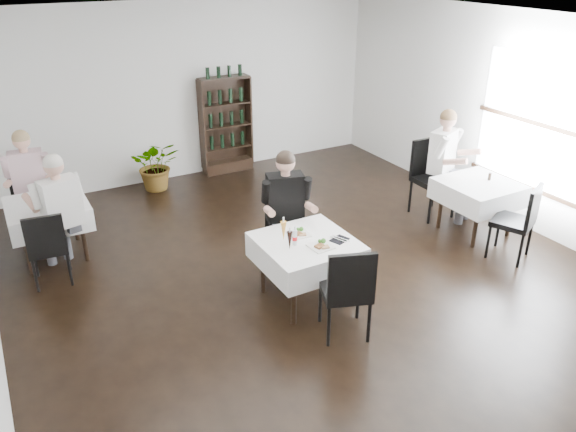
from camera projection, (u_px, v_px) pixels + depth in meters
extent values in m
plane|color=black|center=(327.00, 291.00, 6.74)|extent=(9.00, 9.00, 0.00)
plane|color=white|center=(336.00, 31.00, 5.44)|extent=(9.00, 9.00, 0.00)
plane|color=white|center=(188.00, 91.00, 9.64)|extent=(7.00, 0.00, 7.00)
plane|color=white|center=(547.00, 129.00, 7.62)|extent=(0.00, 9.00, 9.00)
cube|color=white|center=(546.00, 126.00, 7.59)|extent=(0.03, 2.20, 1.80)
cube|color=black|center=(533.00, 189.00, 7.98)|extent=(0.05, 2.30, 0.06)
cube|color=black|center=(228.00, 165.00, 10.36)|extent=(0.90, 0.28, 0.20)
cylinder|color=black|center=(294.00, 296.00, 6.00)|extent=(0.06, 0.06, 0.71)
cylinder|color=black|center=(263.00, 266.00, 6.58)|extent=(0.06, 0.06, 0.71)
cylinder|color=black|center=(350.00, 279.00, 6.32)|extent=(0.06, 0.06, 0.71)
cylinder|color=black|center=(316.00, 251.00, 6.90)|extent=(0.06, 0.06, 0.71)
cube|color=black|center=(306.00, 244.00, 6.29)|extent=(0.85, 0.85, 0.04)
cube|color=white|center=(306.00, 252.00, 6.34)|extent=(1.03, 1.03, 0.30)
cylinder|color=black|center=(27.00, 249.00, 6.95)|extent=(0.06, 0.06, 0.71)
cylinder|color=black|center=(21.00, 227.00, 7.49)|extent=(0.06, 0.06, 0.71)
cylinder|color=black|center=(83.00, 237.00, 7.25)|extent=(0.06, 0.06, 0.71)
cylinder|color=black|center=(74.00, 217.00, 7.79)|extent=(0.06, 0.06, 0.71)
cube|color=black|center=(46.00, 206.00, 7.21)|extent=(0.80, 0.80, 0.04)
cube|color=white|center=(48.00, 214.00, 7.25)|extent=(0.98, 0.98, 0.30)
cylinder|color=black|center=(476.00, 224.00, 7.59)|extent=(0.06, 0.06, 0.71)
cylinder|color=black|center=(441.00, 205.00, 8.12)|extent=(0.06, 0.06, 0.71)
cylinder|color=black|center=(511.00, 213.00, 7.89)|extent=(0.06, 0.06, 0.71)
cylinder|color=black|center=(475.00, 196.00, 8.42)|extent=(0.06, 0.06, 0.71)
cube|color=black|center=(479.00, 185.00, 7.84)|extent=(0.80, 0.80, 0.04)
cube|color=white|center=(478.00, 192.00, 7.89)|extent=(0.98, 0.98, 0.30)
imported|color=#1F501B|center=(156.00, 165.00, 9.42)|extent=(0.94, 0.86, 0.87)
cylinder|color=black|center=(269.00, 262.00, 6.94)|extent=(0.03, 0.03, 0.43)
cylinder|color=black|center=(268.00, 247.00, 7.28)|extent=(0.03, 0.03, 0.43)
cylinder|color=black|center=(299.00, 261.00, 6.97)|extent=(0.03, 0.03, 0.43)
cylinder|color=black|center=(296.00, 246.00, 7.31)|extent=(0.03, 0.03, 0.43)
cube|color=black|center=(283.00, 237.00, 7.02)|extent=(0.57, 0.57, 0.07)
cube|color=black|center=(282.00, 212.00, 7.09)|extent=(0.41, 0.22, 0.47)
cylinder|color=black|center=(358.00, 299.00, 6.15)|extent=(0.04, 0.04, 0.49)
cylinder|color=black|center=(369.00, 322.00, 5.77)|extent=(0.04, 0.04, 0.49)
cylinder|color=black|center=(320.00, 303.00, 6.09)|extent=(0.04, 0.04, 0.49)
cylinder|color=black|center=(329.00, 326.00, 5.71)|extent=(0.04, 0.04, 0.49)
cube|color=black|center=(345.00, 290.00, 5.81)|extent=(0.63, 0.63, 0.07)
cube|color=black|center=(352.00, 278.00, 5.49)|extent=(0.48, 0.22, 0.53)
cylinder|color=black|center=(26.00, 233.00, 7.67)|extent=(0.03, 0.03, 0.41)
cylinder|color=black|center=(20.00, 224.00, 7.93)|extent=(0.03, 0.03, 0.41)
cylinder|color=black|center=(53.00, 226.00, 7.85)|extent=(0.03, 0.03, 0.41)
cylinder|color=black|center=(46.00, 218.00, 8.11)|extent=(0.03, 0.03, 0.41)
cube|color=black|center=(33.00, 210.00, 7.79)|extent=(0.45, 0.45, 0.06)
cube|color=black|center=(26.00, 190.00, 7.82)|extent=(0.41, 0.09, 0.44)
cylinder|color=black|center=(68.00, 255.00, 7.08)|extent=(0.03, 0.03, 0.44)
cylinder|color=black|center=(70.00, 270.00, 6.77)|extent=(0.03, 0.03, 0.44)
cylinder|color=black|center=(35.00, 261.00, 6.95)|extent=(0.03, 0.03, 0.44)
cylinder|color=black|center=(35.00, 276.00, 6.63)|extent=(0.03, 0.03, 0.44)
cube|color=black|center=(48.00, 247.00, 6.75)|extent=(0.49, 0.49, 0.07)
cube|color=black|center=(45.00, 235.00, 6.47)|extent=(0.44, 0.10, 0.48)
cylinder|color=black|center=(430.00, 207.00, 8.29)|extent=(0.04, 0.04, 0.53)
cylinder|color=black|center=(410.00, 196.00, 8.65)|extent=(0.04, 0.04, 0.53)
cylinder|color=black|center=(454.00, 201.00, 8.48)|extent=(0.04, 0.04, 0.53)
cylinder|color=black|center=(433.00, 191.00, 8.84)|extent=(0.04, 0.04, 0.53)
cube|color=black|center=(434.00, 181.00, 8.44)|extent=(0.54, 0.54, 0.08)
cube|color=black|center=(426.00, 157.00, 8.50)|extent=(0.53, 0.07, 0.57)
cylinder|color=black|center=(498.00, 230.00, 7.67)|extent=(0.04, 0.04, 0.48)
cylinder|color=black|center=(529.00, 239.00, 7.45)|extent=(0.04, 0.04, 0.48)
cylinder|color=black|center=(488.00, 242.00, 7.36)|extent=(0.04, 0.04, 0.48)
cylinder|color=black|center=(520.00, 251.00, 7.14)|extent=(0.04, 0.04, 0.48)
cube|color=black|center=(512.00, 222.00, 7.29)|extent=(0.63, 0.63, 0.07)
cube|color=black|center=(534.00, 207.00, 7.05)|extent=(0.45, 0.25, 0.52)
cube|color=#414249|center=(280.00, 233.00, 6.78)|extent=(0.28, 0.49, 0.15)
cylinder|color=#414249|center=(283.00, 266.00, 6.76)|extent=(0.12, 0.12, 0.54)
cube|color=#414249|center=(298.00, 231.00, 6.82)|extent=(0.28, 0.49, 0.15)
cylinder|color=#414249|center=(301.00, 264.00, 6.80)|extent=(0.12, 0.12, 0.54)
cube|color=black|center=(285.00, 198.00, 6.83)|extent=(0.49, 0.36, 0.60)
cylinder|color=tan|center=(269.00, 211.00, 6.53)|extent=(0.18, 0.35, 0.17)
cylinder|color=tan|center=(311.00, 207.00, 6.63)|extent=(0.18, 0.35, 0.17)
sphere|color=tan|center=(285.00, 163.00, 6.61)|extent=(0.23, 0.23, 0.23)
sphere|color=black|center=(285.00, 160.00, 6.60)|extent=(0.23, 0.23, 0.23)
cube|color=#414249|center=(25.00, 203.00, 7.59)|extent=(0.20, 0.47, 0.15)
cylinder|color=#414249|center=(30.00, 232.00, 7.57)|extent=(0.12, 0.12, 0.53)
cube|color=#414249|center=(42.00, 201.00, 7.66)|extent=(0.20, 0.47, 0.15)
cylinder|color=#414249|center=(47.00, 229.00, 7.65)|extent=(0.12, 0.12, 0.53)
cube|color=#C3A1A9|center=(28.00, 172.00, 7.64)|extent=(0.46, 0.29, 0.60)
cylinder|color=tan|center=(8.00, 184.00, 7.32)|extent=(0.13, 0.34, 0.17)
cylinder|color=tan|center=(49.00, 178.00, 7.49)|extent=(0.13, 0.34, 0.17)
sphere|color=tan|center=(21.00, 141.00, 7.43)|extent=(0.23, 0.23, 0.23)
sphere|color=olive|center=(21.00, 138.00, 7.41)|extent=(0.23, 0.23, 0.23)
cube|color=#414249|center=(68.00, 221.00, 7.07)|extent=(0.26, 0.48, 0.15)
cylinder|color=#414249|center=(66.00, 240.00, 7.34)|extent=(0.12, 0.12, 0.54)
cube|color=#414249|center=(50.00, 227.00, 6.93)|extent=(0.26, 0.48, 0.15)
cylinder|color=#414249|center=(49.00, 246.00, 7.21)|extent=(0.12, 0.12, 0.54)
cube|color=silver|center=(61.00, 203.00, 6.71)|extent=(0.48, 0.34, 0.60)
cylinder|color=tan|center=(71.00, 192.00, 7.06)|extent=(0.17, 0.35, 0.17)
cylinder|color=tan|center=(31.00, 203.00, 6.75)|extent=(0.17, 0.35, 0.17)
sphere|color=tan|center=(53.00, 166.00, 6.52)|extent=(0.23, 0.23, 0.23)
sphere|color=beige|center=(53.00, 163.00, 6.51)|extent=(0.23, 0.23, 0.23)
cube|color=#414249|center=(450.00, 180.00, 8.24)|extent=(0.34, 0.50, 0.16)
cylinder|color=#414249|center=(460.00, 206.00, 8.28)|extent=(0.13, 0.13, 0.56)
cube|color=#414249|center=(456.00, 176.00, 8.40)|extent=(0.34, 0.50, 0.16)
cylinder|color=#414249|center=(466.00, 201.00, 8.45)|extent=(0.13, 0.13, 0.56)
cube|color=silver|center=(443.00, 151.00, 8.28)|extent=(0.52, 0.41, 0.63)
cylinder|color=tan|center=(455.00, 162.00, 7.93)|extent=(0.22, 0.36, 0.18)
cylinder|color=tan|center=(469.00, 152.00, 8.31)|extent=(0.22, 0.36, 0.18)
sphere|color=tan|center=(448.00, 120.00, 8.06)|extent=(0.24, 0.24, 0.24)
sphere|color=brown|center=(448.00, 117.00, 8.05)|extent=(0.24, 0.24, 0.24)
cube|color=white|center=(299.00, 234.00, 6.39)|extent=(0.24, 0.24, 0.02)
cube|color=#502D16|center=(297.00, 234.00, 6.36)|extent=(0.10, 0.08, 0.02)
sphere|color=#2C681B|center=(301.00, 229.00, 6.43)|extent=(0.05, 0.05, 0.05)
cube|color=brown|center=(303.00, 234.00, 6.35)|extent=(0.10, 0.09, 0.02)
cube|color=white|center=(321.00, 246.00, 6.13)|extent=(0.26, 0.26, 0.02)
cube|color=#502D16|center=(319.00, 246.00, 6.09)|extent=(0.11, 0.10, 0.02)
sphere|color=#2C681B|center=(323.00, 241.00, 6.17)|extent=(0.06, 0.06, 0.06)
cube|color=brown|center=(325.00, 247.00, 6.08)|extent=(0.10, 0.08, 0.02)
cone|color=black|center=(290.00, 241.00, 6.04)|extent=(0.06, 0.06, 0.21)
cylinder|color=silver|center=(290.00, 230.00, 5.98)|extent=(0.02, 0.02, 0.05)
cone|color=gold|center=(284.00, 231.00, 6.22)|extent=(0.07, 0.07, 0.23)
cylinder|color=silver|center=(284.00, 220.00, 6.16)|extent=(0.02, 0.02, 0.06)
cylinder|color=silver|center=(295.00, 237.00, 6.15)|extent=(0.05, 0.05, 0.18)
cylinder|color=#B30A0E|center=(295.00, 238.00, 6.15)|extent=(0.06, 0.06, 0.04)
cylinder|color=silver|center=(295.00, 228.00, 6.10)|extent=(0.02, 0.02, 0.04)
cube|color=black|center=(340.00, 240.00, 6.28)|extent=(0.24, 0.21, 0.01)
cylinder|color=silver|center=(338.00, 239.00, 6.26)|extent=(0.09, 0.21, 0.01)
cylinder|color=silver|center=(341.00, 238.00, 6.28)|extent=(0.10, 0.21, 0.01)
cylinder|color=black|center=(490.00, 177.00, 7.88)|extent=(0.05, 0.05, 0.11)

